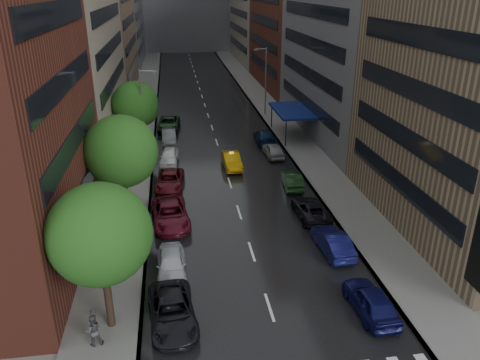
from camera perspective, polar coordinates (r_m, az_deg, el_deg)
name	(u,v)px	position (r m, az deg, el deg)	size (l,w,h in m)	color
ground	(286,359)	(24.37, 5.64, -20.93)	(220.00, 220.00, 0.00)	gray
road	(206,108)	(69.24, -4.18, 8.69)	(14.00, 140.00, 0.01)	black
sidewalk_left	(143,110)	(69.19, -11.71, 8.33)	(4.00, 140.00, 0.15)	gray
sidewalk_right	(266,106)	(70.41, 3.23, 9.02)	(4.00, 140.00, 0.15)	gray
tree_near	(100,235)	(23.79, -16.70, -6.39)	(5.13, 5.13, 8.17)	#382619
tree_mid	(121,152)	(34.50, -14.29, 3.37)	(5.27, 5.27, 8.39)	#382619
tree_far	(135,105)	(50.28, -12.63, 8.97)	(4.82, 4.82, 7.68)	#382619
taxi	(232,161)	(46.05, -1.04, 2.38)	(1.57, 4.50, 1.48)	#E9A60C
parked_cars_left	(170,183)	(41.30, -8.56, -0.34)	(3.12, 42.11, 1.60)	black
parked_cars_right	(298,188)	(40.18, 7.04, -0.96)	(2.34, 35.36, 1.56)	#0F1147
ped_black_umbrella	(92,325)	(25.06, -17.54, -16.46)	(0.97, 0.98, 2.09)	#464549
street_lamp_left	(144,112)	(48.58, -11.68, 8.13)	(1.74, 0.22, 9.00)	gray
street_lamp_right	(265,80)	(64.35, 3.08, 12.09)	(1.74, 0.22, 9.00)	gray
awning	(292,111)	(55.49, 6.35, 8.40)	(4.00, 8.00, 3.12)	navy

